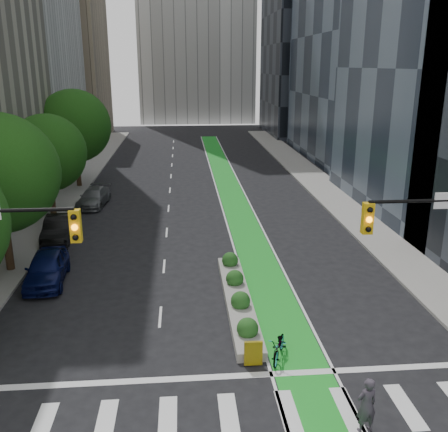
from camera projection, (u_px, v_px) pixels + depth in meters
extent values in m
plane|color=black|center=(226.00, 397.00, 17.33)|extent=(160.00, 160.00, 0.00)
cube|color=gray|center=(53.00, 207.00, 40.17)|extent=(3.60, 90.00, 0.15)
cube|color=gray|center=(339.00, 200.00, 42.09)|extent=(3.60, 90.00, 0.15)
cube|color=green|center=(230.00, 189.00, 46.15)|extent=(2.20, 70.00, 0.01)
cube|color=tan|center=(54.00, 51.00, 74.79)|extent=(14.00, 16.00, 26.00)
cube|color=black|center=(313.00, 45.00, 79.65)|extent=(14.00, 18.00, 28.00)
cylinder|color=black|center=(6.00, 229.00, 27.13)|extent=(0.44, 0.44, 5.04)
cylinder|color=black|center=(51.00, 189.00, 36.74)|extent=(0.44, 0.44, 4.48)
sphere|color=#1B400D|center=(47.00, 153.00, 35.94)|extent=(5.60, 5.60, 5.60)
cylinder|color=black|center=(77.00, 160.00, 46.17)|extent=(0.44, 0.44, 5.15)
sphere|color=#1B400D|center=(74.00, 126.00, 45.25)|extent=(6.60, 6.60, 6.60)
cube|color=gold|center=(76.00, 226.00, 15.59)|extent=(0.34, 0.28, 1.05)
sphere|color=orange|center=(75.00, 227.00, 15.44)|extent=(0.20, 0.20, 0.20)
cube|color=gold|center=(367.00, 218.00, 16.36)|extent=(0.34, 0.28, 1.05)
sphere|color=orange|center=(369.00, 220.00, 16.21)|extent=(0.20, 0.20, 0.20)
cube|color=white|center=(442.00, 201.00, 16.37)|extent=(0.55, 0.04, 0.55)
cube|color=gray|center=(238.00, 300.00, 24.04)|extent=(1.20, 10.00, 0.40)
cube|color=yellow|center=(253.00, 353.00, 18.98)|extent=(0.70, 0.12, 1.00)
sphere|color=#194C19|center=(248.00, 328.00, 20.57)|extent=(0.90, 0.90, 0.90)
sphere|color=#194C19|center=(240.00, 301.00, 22.95)|extent=(0.90, 0.90, 0.90)
sphere|color=#194C19|center=(235.00, 279.00, 25.33)|extent=(0.90, 0.90, 0.90)
sphere|color=#194C19|center=(230.00, 260.00, 27.72)|extent=(0.90, 0.90, 0.90)
imported|color=gray|center=(279.00, 346.00, 19.51)|extent=(1.35, 2.07, 1.03)
imported|color=#39333E|center=(366.00, 405.00, 15.48)|extent=(0.77, 0.59, 1.91)
imported|color=#0B1243|center=(47.00, 268.00, 26.25)|extent=(2.30, 4.95, 1.64)
imported|color=black|center=(59.00, 228.00, 32.63)|extent=(2.01, 4.88, 1.57)
imported|color=#5B5D60|center=(94.00, 197.00, 40.57)|extent=(2.49, 5.03, 1.41)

